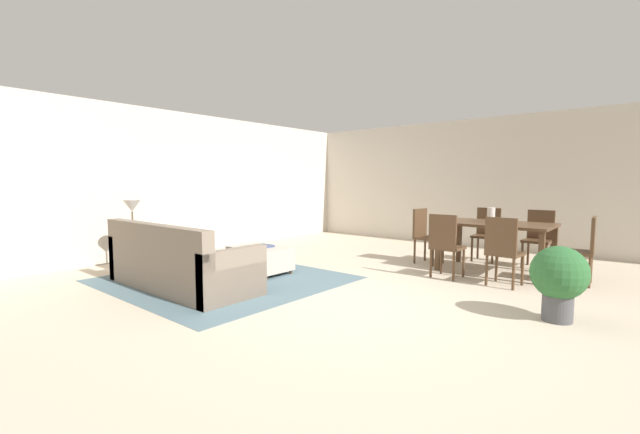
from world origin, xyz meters
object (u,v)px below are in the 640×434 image
dining_chair_far_left (487,231)px  dining_chair_head_east (584,246)px  vase_centerpiece (491,215)px  book_on_ottoman (264,246)px  couch (179,266)px  dining_chair_head_west (425,232)px  dining_chair_near_left (445,242)px  ottoman_table (260,258)px  potted_plant (559,277)px  dining_table (496,229)px  dining_chair_far_right (539,235)px  side_table (133,242)px  dining_chair_near_right (503,248)px  table_lamp (132,207)px

dining_chair_far_left → dining_chair_head_east: bearing=-30.4°
vase_centerpiece → book_on_ottoman: vase_centerpiece is taller
couch → dining_chair_head_west: dining_chair_head_west is taller
dining_chair_near_left → dining_chair_far_left: (0.01, 1.76, 0.00)m
ottoman_table → vase_centerpiece: 3.59m
dining_chair_near_left → potted_plant: bearing=-32.2°
dining_table → dining_chair_far_right: 0.95m
potted_plant → couch: bearing=-156.8°
ottoman_table → dining_chair_head_east: size_ratio=0.99×
side_table → dining_chair_head_east: bearing=32.6°
book_on_ottoman → dining_chair_far_left: bearing=54.9°
dining_chair_near_left → potted_plant: 1.89m
ottoman_table → dining_chair_far_left: bearing=54.7°
dining_table → dining_chair_near_left: bearing=-115.6°
potted_plant → side_table: bearing=-163.4°
ottoman_table → book_on_ottoman: book_on_ottoman is taller
dining_chair_near_right → book_on_ottoman: bearing=-154.1°
dining_table → vase_centerpiece: vase_centerpiece is taller
ottoman_table → dining_table: dining_table is taller
dining_table → dining_chair_near_right: bearing=-67.3°
dining_table → vase_centerpiece: bearing=167.7°
table_lamp → dining_table: size_ratio=0.34×
dining_chair_far_left → potted_plant: dining_chair_far_left is taller
table_lamp → dining_chair_near_left: table_lamp is taller
dining_chair_near_right → table_lamp: bearing=-150.1°
dining_chair_head_east → vase_centerpiece: vase_centerpiece is taller
dining_chair_near_right → dining_chair_far_left: size_ratio=1.00×
dining_chair_far_left → side_table: bearing=-131.4°
side_table → dining_chair_far_left: size_ratio=0.63×
couch → dining_chair_head_west: bearing=64.6°
couch → ottoman_table: (0.15, 1.26, -0.06)m
ottoman_table → dining_chair_head_east: (3.85, 2.32, 0.29)m
ottoman_table → dining_chair_head_east: 4.50m
table_lamp → dining_chair_head_east: bearing=32.6°
dining_chair_head_west → potted_plant: size_ratio=1.23×
dining_chair_near_right → potted_plant: size_ratio=1.23×
couch → potted_plant: couch is taller
table_lamp → dining_chair_head_west: (3.15, 3.50, -0.47)m
side_table → dining_chair_near_right: bearing=29.9°
ottoman_table → dining_chair_far_right: bearing=45.7°
dining_table → book_on_ottoman: bearing=-138.9°
couch → dining_chair_near_right: size_ratio=2.48×
dining_chair_near_left → dining_chair_near_right: bearing=2.0°
dining_chair_head_east → potted_plant: 1.85m
dining_chair_near_left → vase_centerpiece: bearing=69.3°
side_table → dining_table: (4.29, 3.52, 0.21)m
dining_chair_far_left → dining_chair_near_right: bearing=-66.1°
ottoman_table → dining_chair_far_left: (2.29, 3.23, 0.29)m
potted_plant → table_lamp: bearing=-163.4°
table_lamp → dining_chair_near_left: 4.71m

